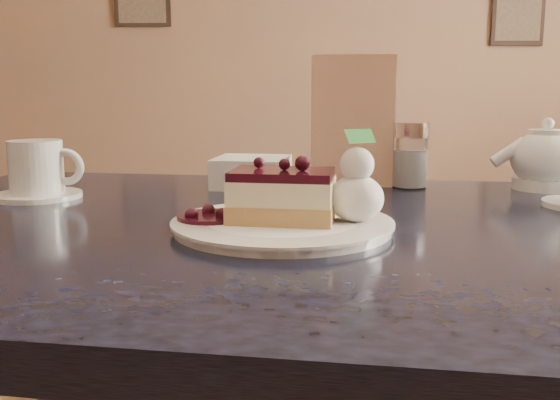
{
  "coord_description": "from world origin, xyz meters",
  "views": [
    {
      "loc": [
        -0.04,
        -0.73,
        0.95
      ],
      "look_at": [
        -0.07,
        -0.06,
        0.83
      ],
      "focal_mm": 40.0,
      "sensor_mm": 36.0,
      "label": 1
    }
  ],
  "objects_px": {
    "main_table": "(288,282)",
    "tea_set": "(552,166)",
    "dessert_plate": "(282,226)",
    "coffee_set": "(38,172)",
    "cheesecake_slice": "(282,196)"
  },
  "relations": [
    {
      "from": "main_table",
      "to": "tea_set",
      "type": "height_order",
      "value": "tea_set"
    },
    {
      "from": "tea_set",
      "to": "dessert_plate",
      "type": "bearing_deg",
      "value": -145.3
    },
    {
      "from": "coffee_set",
      "to": "cheesecake_slice",
      "type": "bearing_deg",
      "value": -28.71
    },
    {
      "from": "dessert_plate",
      "to": "cheesecake_slice",
      "type": "bearing_deg",
      "value": 90.0
    },
    {
      "from": "dessert_plate",
      "to": "coffee_set",
      "type": "bearing_deg",
      "value": 151.29
    },
    {
      "from": "dessert_plate",
      "to": "tea_set",
      "type": "relative_size",
      "value": 0.92
    },
    {
      "from": "main_table",
      "to": "dessert_plate",
      "type": "distance_m",
      "value": 0.1
    },
    {
      "from": "dessert_plate",
      "to": "cheesecake_slice",
      "type": "height_order",
      "value": "cheesecake_slice"
    },
    {
      "from": "coffee_set",
      "to": "tea_set",
      "type": "bearing_deg",
      "value": 5.95
    },
    {
      "from": "cheesecake_slice",
      "to": "dessert_plate",
      "type": "bearing_deg",
      "value": -83.37
    },
    {
      "from": "tea_set",
      "to": "coffee_set",
      "type": "bearing_deg",
      "value": -174.05
    },
    {
      "from": "dessert_plate",
      "to": "tea_set",
      "type": "xyz_separation_m",
      "value": [
        0.43,
        0.3,
        0.04
      ]
    },
    {
      "from": "cheesecake_slice",
      "to": "tea_set",
      "type": "distance_m",
      "value": 0.53
    },
    {
      "from": "main_table",
      "to": "dessert_plate",
      "type": "relative_size",
      "value": 5.08
    },
    {
      "from": "tea_set",
      "to": "cheesecake_slice",
      "type": "bearing_deg",
      "value": -145.3
    }
  ]
}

